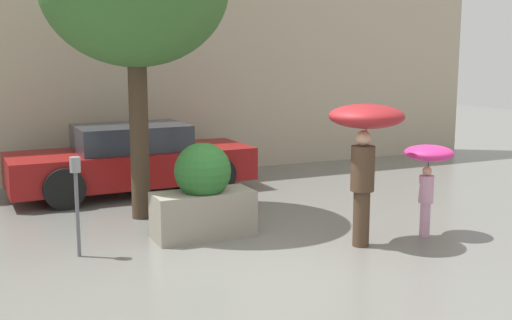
{
  "coord_description": "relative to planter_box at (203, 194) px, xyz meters",
  "views": [
    {
      "loc": [
        -3.19,
        -7.12,
        2.68
      ],
      "look_at": [
        0.83,
        1.6,
        1.05
      ],
      "focal_mm": 45.0,
      "sensor_mm": 36.0,
      "label": 1
    }
  ],
  "objects": [
    {
      "name": "parking_meter",
      "position": [
        -1.81,
        -0.18,
        0.32
      ],
      "size": [
        0.14,
        0.14,
        1.34
      ],
      "color": "#595B60",
      "rests_on": "ground"
    },
    {
      "name": "parked_car_near",
      "position": [
        -0.2,
        3.42,
        -0.02
      ],
      "size": [
        4.59,
        1.95,
        1.3
      ],
      "rotation": [
        0.0,
        0.0,
        1.59
      ],
      "color": "maroon",
      "rests_on": "ground"
    },
    {
      "name": "person_adult",
      "position": [
        1.92,
        -1.27,
        0.94
      ],
      "size": [
        1.04,
        1.04,
        1.97
      ],
      "rotation": [
        0.0,
        0.0,
        0.75
      ],
      "color": "#473323",
      "rests_on": "ground"
    },
    {
      "name": "planter_box",
      "position": [
        0.0,
        0.0,
        0.0
      ],
      "size": [
        1.46,
        0.82,
        1.39
      ],
      "color": "gray",
      "rests_on": "ground"
    },
    {
      "name": "ground_plane",
      "position": [
        0.09,
        -1.44,
        -0.64
      ],
      "size": [
        40.0,
        40.0,
        0.0
      ],
      "primitive_type": "plane",
      "color": "slate"
    },
    {
      "name": "building_facade",
      "position": [
        0.09,
        5.06,
        2.36
      ],
      "size": [
        18.0,
        0.3,
        6.0
      ],
      "color": "#B7A88E",
      "rests_on": "ground"
    },
    {
      "name": "person_child",
      "position": [
        3.01,
        -1.29,
        0.45
      ],
      "size": [
        0.72,
        0.72,
        1.34
      ],
      "rotation": [
        0.0,
        0.0,
        0.71
      ],
      "color": "#D199B7",
      "rests_on": "ground"
    }
  ]
}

